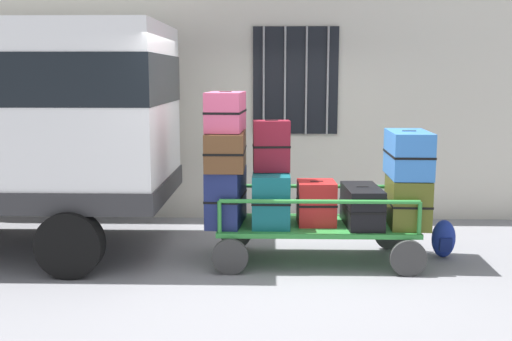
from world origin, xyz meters
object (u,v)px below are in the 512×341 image
suitcase_midleft_bottom (271,198)px  suitcase_center_bottom (316,203)px  suitcase_right_middle (408,154)px  backpack (444,239)px  suitcase_midright_bottom (362,206)px  suitcase_left_middle (226,150)px  suitcase_left_bottom (226,196)px  suitcase_left_top (226,112)px  suitcase_midleft_middle (271,146)px  suitcase_right_bottom (407,201)px  luggage_cart (316,230)px

suitcase_midleft_bottom → suitcase_center_bottom: suitcase_midleft_bottom is taller
suitcase_right_middle → backpack: size_ratio=1.83×
suitcase_midleft_bottom → suitcase_midright_bottom: size_ratio=0.96×
backpack → suitcase_right_middle: bearing=-162.2°
suitcase_left_middle → backpack: bearing=4.2°
suitcase_left_middle → suitcase_right_middle: 2.01m
suitcase_left_bottom → suitcase_left_top: suitcase_left_top is taller
suitcase_midleft_middle → suitcase_center_bottom: size_ratio=1.17×
suitcase_midleft_bottom → suitcase_midright_bottom: bearing=-2.2°
suitcase_midleft_middle → suitcase_right_bottom: bearing=-2.6°
luggage_cart → suitcase_left_bottom: size_ratio=2.87×
suitcase_right_middle → suitcase_left_bottom: bearing=-179.1°
suitcase_midleft_middle → suitcase_center_bottom: 0.81m
suitcase_midleft_middle → suitcase_midright_bottom: 1.20m
suitcase_midleft_middle → luggage_cart: bearing=-4.1°
suitcase_midleft_bottom → suitcase_center_bottom: size_ratio=1.54×
suitcase_left_top → suitcase_right_bottom: size_ratio=1.03×
luggage_cart → suitcase_left_middle: size_ratio=2.72×
suitcase_midleft_bottom → suitcase_right_bottom: (1.51, -0.03, -0.02)m
suitcase_midleft_bottom → backpack: 2.06m
luggage_cart → suitcase_midleft_middle: 1.08m
suitcase_midright_bottom → suitcase_right_bottom: suitcase_right_bottom is taller
suitcase_left_top → suitcase_midleft_bottom: (0.50, -0.01, -0.96)m
suitcase_center_bottom → suitcase_right_bottom: bearing=-0.8°
backpack → suitcase_center_bottom: bearing=-172.6°
suitcase_center_bottom → suitcase_left_bottom: bearing=179.5°
suitcase_midleft_middle → suitcase_midright_bottom: suitcase_midleft_middle is taller
suitcase_midleft_middle → suitcase_right_middle: bearing=-0.5°
suitcase_left_middle → backpack: size_ratio=1.88×
suitcase_left_top → suitcase_midright_bottom: suitcase_left_top is taller
suitcase_left_top → suitcase_midleft_bottom: bearing=-1.6°
suitcase_midleft_middle → suitcase_left_top: bearing=-177.4°
suitcase_midleft_bottom → suitcase_right_bottom: 1.51m
suitcase_left_middle → suitcase_right_middle: size_ratio=1.03×
suitcase_midleft_bottom → suitcase_midleft_middle: (-0.00, 0.04, 0.58)m
suitcase_left_bottom → suitcase_midleft_bottom: (0.50, 0.01, -0.02)m
suitcase_left_bottom → suitcase_midleft_middle: bearing=5.0°
suitcase_left_top → suitcase_center_bottom: size_ratio=1.53×
luggage_cart → backpack: (1.49, 0.18, -0.14)m
suitcase_left_top → suitcase_midleft_middle: 0.63m
suitcase_midleft_bottom → backpack: size_ratio=1.71×
suitcase_midleft_middle → suitcase_midright_bottom: bearing=-4.3°
suitcase_midright_bottom → luggage_cart: bearing=175.5°
luggage_cart → suitcase_midleft_middle: bearing=175.9°
suitcase_center_bottom → suitcase_left_middle: bearing=179.3°
suitcase_right_bottom → suitcase_right_middle: bearing=90.0°
suitcase_left_bottom → suitcase_left_top: 0.94m
suitcase_left_top → luggage_cart: bearing=-0.7°
suitcase_midleft_middle → suitcase_right_bottom: (1.51, -0.07, -0.60)m
suitcase_center_bottom → suitcase_right_middle: (1.01, 0.04, 0.55)m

